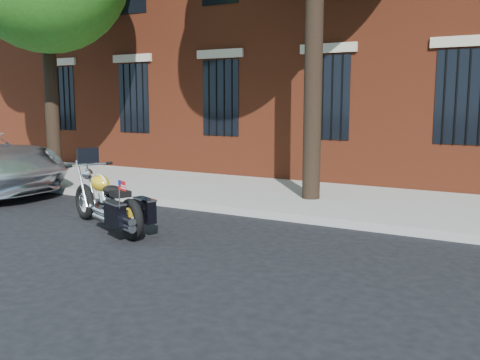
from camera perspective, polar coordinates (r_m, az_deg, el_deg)
The scene contains 4 objects.
ground at distance 8.76m, azimuth -2.79°, elevation -5.58°, with size 120.00×120.00×0.00m, color black.
curb at distance 9.90m, azimuth 1.51°, elevation -3.49°, with size 40.00×0.16×0.15m, color gray.
sidewalk at distance 11.56m, azimuth 5.94°, elevation -1.80°, with size 40.00×3.60×0.15m, color gray.
motorcycle at distance 9.02m, azimuth -13.80°, elevation -2.52°, with size 2.35×1.39×1.31m.
Camera 1 is at (4.59, -7.16, 2.11)m, focal length 40.00 mm.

